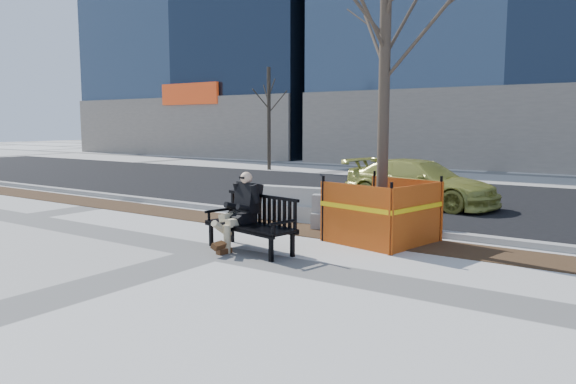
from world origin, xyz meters
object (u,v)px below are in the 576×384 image
at_px(tree_fence, 381,241).
at_px(jersey_barrier_left, 294,220).
at_px(jersey_barrier_right, 372,230).
at_px(bench, 250,251).
at_px(seated_man, 243,248).
at_px(sedan, 419,205).

height_order(tree_fence, jersey_barrier_left, tree_fence).
bearing_deg(tree_fence, jersey_barrier_right, 124.62).
distance_m(jersey_barrier_left, jersey_barrier_right, 2.06).
bearing_deg(jersey_barrier_right, tree_fence, -75.35).
bearing_deg(bench, seated_man, 169.31).
xyz_separation_m(bench, tree_fence, (1.56, 2.06, 0.00)).
distance_m(seated_man, tree_fence, 2.67).
bearing_deg(jersey_barrier_right, bench, -127.91).
relative_size(seated_man, tree_fence, 0.22).
height_order(bench, seated_man, seated_man).
bearing_deg(sedan, jersey_barrier_right, -163.98).
bearing_deg(sedan, tree_fence, -158.30).
bearing_deg(sedan, seated_man, -177.02).
xyz_separation_m(seated_man, sedan, (0.70, 6.81, 0.00)).
xyz_separation_m(tree_fence, sedan, (-1.11, 4.86, 0.00)).
bearing_deg(tree_fence, bench, -127.10).
height_order(bench, tree_fence, tree_fence).
bearing_deg(seated_man, sedan, 95.38).
height_order(seated_man, sedan, seated_man).
height_order(bench, jersey_barrier_left, bench).
xyz_separation_m(bench, sedan, (0.45, 6.92, 0.00)).
bearing_deg(bench, tree_fence, 64.16).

